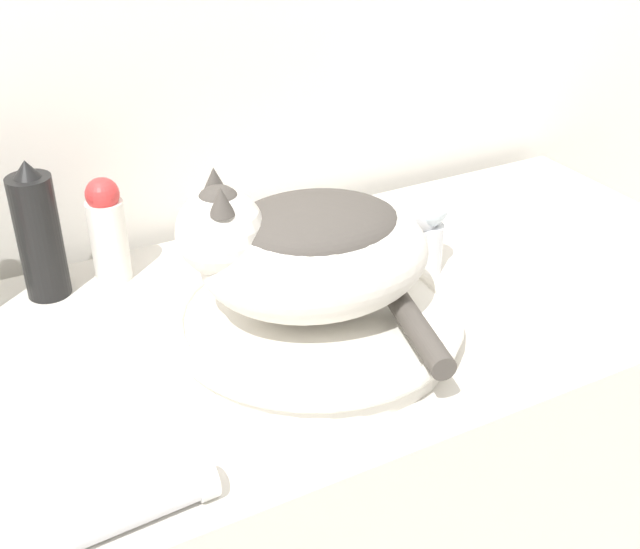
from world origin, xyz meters
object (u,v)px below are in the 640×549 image
at_px(cream_tube, 140,504).
at_px(soap_bar, 548,316).
at_px(cat, 306,248).
at_px(hairspray_can_black, 39,234).
at_px(deodorant_stick, 108,230).
at_px(faucet, 423,227).

distance_m(cream_tube, soap_bar, 0.54).
distance_m(cat, hairspray_can_black, 0.35).
bearing_deg(soap_bar, hairspray_can_black, 145.34).
relative_size(deodorant_stick, soap_bar, 1.93).
bearing_deg(faucet, deodorant_stick, -45.04).
relative_size(cat, deodorant_stick, 2.16).
relative_size(faucet, soap_bar, 1.84).
distance_m(cat, soap_bar, 0.31).
xyz_separation_m(hairspray_can_black, cream_tube, (-0.01, -0.43, -0.07)).
relative_size(faucet, deodorant_stick, 0.96).
height_order(cat, hairspray_can_black, cat).
xyz_separation_m(cat, hairspray_can_black, (-0.25, 0.25, -0.04)).
distance_m(cat, cream_tube, 0.33).
bearing_deg(cat, cream_tube, 48.84).
bearing_deg(cream_tube, deodorant_stick, 77.63).
bearing_deg(deodorant_stick, faucet, -26.57).
height_order(cream_tube, soap_bar, cream_tube).
bearing_deg(hairspray_can_black, cream_tube, -91.22).
xyz_separation_m(deodorant_stick, soap_bar, (0.44, -0.36, -0.06)).
height_order(cat, deodorant_stick, cat).
bearing_deg(faucet, cat, -1.30).
height_order(cat, soap_bar, cat).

